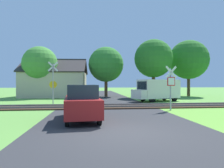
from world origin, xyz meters
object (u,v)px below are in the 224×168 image
at_px(crossing_sign_far, 53,81).
at_px(mail_truck, 157,89).
at_px(stop_sign_near, 171,85).
at_px(tree_far, 189,60).
at_px(tree_center, 106,65).
at_px(house, 55,83).
at_px(parked_car, 82,102).
at_px(tree_right, 153,59).
at_px(tree_left, 40,64).

bearing_deg(crossing_sign_far, mail_truck, 6.61).
height_order(stop_sign_near, tree_far, tree_far).
bearing_deg(stop_sign_near, tree_center, -89.51).
relative_size(tree_far, mail_truck, 1.54).
distance_m(stop_sign_near, house, 18.38).
relative_size(tree_center, tree_far, 0.86).
xyz_separation_m(stop_sign_near, parked_car, (-5.90, -3.02, -0.88)).
distance_m(tree_right, parked_car, 18.44).
xyz_separation_m(stop_sign_near, tree_far, (8.59, 14.32, 3.48)).
height_order(tree_right, parked_car, tree_right).
relative_size(crossing_sign_far, tree_far, 0.46).
distance_m(stop_sign_near, crossing_sign_far, 9.78).
distance_m(crossing_sign_far, tree_left, 9.63).
height_order(house, tree_left, tree_left).
bearing_deg(tree_far, parked_car, -129.87).
height_order(house, mail_truck, house).
bearing_deg(mail_truck, crossing_sign_far, 82.90).
bearing_deg(tree_right, mail_truck, -104.10).
bearing_deg(tree_far, mail_truck, -133.94).
relative_size(crossing_sign_far, parked_car, 0.91).
height_order(crossing_sign_far, parked_car, crossing_sign_far).
relative_size(stop_sign_near, crossing_sign_far, 0.82).
relative_size(crossing_sign_far, tree_left, 0.57).
bearing_deg(tree_left, tree_center, 8.90).
distance_m(crossing_sign_far, tree_far, 20.15).
distance_m(tree_left, tree_center, 8.70).
bearing_deg(tree_center, house, 174.98).
height_order(stop_sign_near, tree_right, tree_right).
distance_m(tree_far, parked_car, 23.01).
bearing_deg(tree_left, tree_far, 3.03).
xyz_separation_m(stop_sign_near, house, (-10.35, 15.19, 0.06)).
relative_size(stop_sign_near, parked_car, 0.74).
bearing_deg(parked_car, stop_sign_near, 21.57).
xyz_separation_m(tree_left, tree_far, (20.53, 1.09, 0.91)).
bearing_deg(house, tree_far, -0.01).
distance_m(tree_center, parked_car, 18.14).
bearing_deg(tree_left, stop_sign_near, -47.93).
xyz_separation_m(mail_truck, parked_car, (-7.26, -9.85, -0.34)).
relative_size(tree_far, parked_car, 1.95).
height_order(tree_far, parked_car, tree_far).
bearing_deg(parked_car, tree_left, 104.90).
relative_size(tree_center, mail_truck, 1.32).
distance_m(crossing_sign_far, tree_center, 11.69).
distance_m(stop_sign_near, tree_left, 18.01).
height_order(tree_left, tree_center, tree_center).
height_order(tree_right, mail_truck, tree_right).
distance_m(tree_center, tree_far, 11.97).
height_order(house, tree_right, tree_right).
relative_size(stop_sign_near, house, 0.35).
bearing_deg(tree_center, mail_truck, -58.64).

